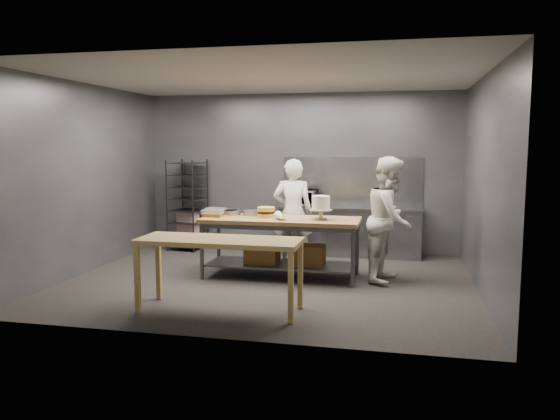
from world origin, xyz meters
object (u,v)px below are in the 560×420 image
chef_right (390,219)px  layer_cake (266,212)px  speed_rack (188,206)px  frosted_cake_stand (321,204)px  work_table (281,240)px  chef_behind (293,213)px  microwave (302,198)px  near_counter (219,246)px

chef_right → layer_cake: size_ratio=6.99×
speed_rack → frosted_cake_stand: (2.88, -1.88, 0.29)m
work_table → chef_right: 1.68m
chef_behind → microwave: 1.15m
microwave → layer_cake: bearing=-96.9°
work_table → chef_right: bearing=5.0°
near_counter → frosted_cake_stand: bearing=60.9°
work_table → speed_rack: speed_rack is taller
near_counter → work_table: bearing=78.6°
chef_right → near_counter: bearing=146.7°
work_table → layer_cake: bearing=174.1°
near_counter → layer_cake: layer_cake is taller
near_counter → microwave: 3.76m
layer_cake → chef_behind: bearing=69.0°
frosted_cake_stand → chef_behind: bearing=125.6°
work_table → chef_right: chef_right is taller
speed_rack → chef_right: 4.24m
work_table → microwave: 1.95m
chef_right → microwave: size_ratio=3.43×
work_table → near_counter: size_ratio=1.20×
chef_behind → frosted_cake_stand: (0.58, -0.81, 0.25)m
work_table → chef_behind: size_ratio=1.33×
layer_cake → frosted_cake_stand: bearing=-5.8°
work_table → microwave: size_ratio=4.43×
near_counter → chef_right: chef_right is taller
near_counter → frosted_cake_stand: frosted_cake_stand is taller
chef_right → layer_cake: bearing=105.6°
microwave → layer_cake: 1.88m
chef_behind → microwave: chef_behind is taller
microwave → chef_behind: bearing=-87.4°
layer_cake → speed_rack: bearing=138.4°
near_counter → layer_cake: size_ratio=7.51×
chef_behind → layer_cake: size_ratio=6.79×
work_table → frosted_cake_stand: (0.62, -0.06, 0.58)m
speed_rack → chef_right: (3.89, -1.67, 0.07)m
near_counter → frosted_cake_stand: (0.99, 1.77, 0.34)m
work_table → microwave: (-0.02, 1.89, 0.48)m
speed_rack → frosted_cake_stand: size_ratio=4.86×
speed_rack → layer_cake: 2.70m
speed_rack → frosted_cake_stand: 3.45m
chef_behind → chef_right: chef_right is taller
near_counter → speed_rack: 4.11m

